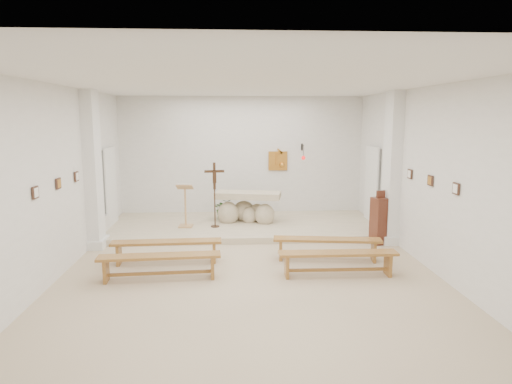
{
  "coord_description": "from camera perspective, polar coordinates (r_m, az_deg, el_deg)",
  "views": [
    {
      "loc": [
        -0.35,
        -8.2,
        2.92
      ],
      "look_at": [
        0.22,
        1.6,
        1.3
      ],
      "focal_mm": 32.0,
      "sensor_mm": 36.0,
      "label": 1
    }
  ],
  "objects": [
    {
      "name": "radiator_right",
      "position": [
        11.84,
        15.43,
        -3.89
      ],
      "size": [
        0.1,
        0.85,
        0.52
      ],
      "primitive_type": "cube",
      "color": "silver",
      "rests_on": "ground"
    },
    {
      "name": "bench_right_second",
      "position": [
        8.63,
        10.19,
        -8.11
      ],
      "size": [
        2.2,
        0.37,
        0.46
      ],
      "rotation": [
        0.0,
        0.0,
        -0.01
      ],
      "color": "#A16A2E",
      "rests_on": "ground"
    },
    {
      "name": "station_frame_left_mid",
      "position": [
        9.04,
        -23.47,
        0.98
      ],
      "size": [
        0.03,
        0.2,
        0.2
      ],
      "primitive_type": "cube",
      "color": "#42291D",
      "rests_on": "wall_left"
    },
    {
      "name": "station_frame_left_rear",
      "position": [
        9.98,
        -21.52,
        1.83
      ],
      "size": [
        0.03,
        0.2,
        0.2
      ],
      "primitive_type": "cube",
      "color": "#42291D",
      "rests_on": "wall_left"
    },
    {
      "name": "wall_back",
      "position": [
        13.25,
        -1.79,
        4.33
      ],
      "size": [
        7.0,
        0.02,
        3.5
      ],
      "primitive_type": "cube",
      "color": "white",
      "rests_on": "ground"
    },
    {
      "name": "wall_left",
      "position": [
        8.86,
        -24.05,
        0.98
      ],
      "size": [
        0.02,
        10.0,
        3.5
      ],
      "primitive_type": "cube",
      "color": "white",
      "rests_on": "ground"
    },
    {
      "name": "crucifix_stand",
      "position": [
        11.49,
        -5.2,
        0.25
      ],
      "size": [
        0.5,
        0.22,
        1.64
      ],
      "rotation": [
        0.0,
        0.0,
        0.12
      ],
      "color": "#3D2513",
      "rests_on": "sanctuary_platform"
    },
    {
      "name": "sanctuary_platform",
      "position": [
        12.05,
        -1.56,
        -4.27
      ],
      "size": [
        6.98,
        3.0,
        0.15
      ],
      "primitive_type": "cube",
      "color": "beige",
      "rests_on": "ground"
    },
    {
      "name": "station_frame_right_mid",
      "position": [
        9.31,
        20.95,
        1.36
      ],
      "size": [
        0.03,
        0.2,
        0.2
      ],
      "primitive_type": "cube",
      "color": "#42291D",
      "rests_on": "wall_right"
    },
    {
      "name": "station_frame_right_front",
      "position": [
        8.41,
        23.72,
        0.39
      ],
      "size": [
        0.03,
        0.2,
        0.2
      ],
      "primitive_type": "cube",
      "color": "#42291D",
      "rests_on": "wall_right"
    },
    {
      "name": "wall_right",
      "position": [
        9.13,
        21.59,
        1.36
      ],
      "size": [
        0.02,
        10.0,
        3.5
      ],
      "primitive_type": "cube",
      "color": "white",
      "rests_on": "ground"
    },
    {
      "name": "bench_left_front",
      "position": [
        9.39,
        -11.09,
        -6.69
      ],
      "size": [
        2.2,
        0.43,
        0.46
      ],
      "rotation": [
        0.0,
        0.0,
        0.04
      ],
      "color": "#A16A2E",
      "rests_on": "ground"
    },
    {
      "name": "radiator_left",
      "position": [
        11.64,
        -18.62,
        -4.27
      ],
      "size": [
        0.1,
        0.85,
        0.52
      ],
      "primitive_type": "cube",
      "color": "silver",
      "rests_on": "ground"
    },
    {
      "name": "station_frame_right_rear",
      "position": [
        10.22,
        18.67,
        2.15
      ],
      "size": [
        0.03,
        0.2,
        0.2
      ],
      "primitive_type": "cube",
      "color": "#42291D",
      "rests_on": "wall_right"
    },
    {
      "name": "station_frame_left_front",
      "position": [
        8.12,
        -25.87,
        -0.06
      ],
      "size": [
        0.03,
        0.2,
        0.2
      ],
      "primitive_type": "cube",
      "color": "#42291D",
      "rests_on": "wall_left"
    },
    {
      "name": "ceiling",
      "position": [
        8.23,
        -0.9,
        13.36
      ],
      "size": [
        7.0,
        10.0,
        0.02
      ],
      "primitive_type": "cube",
      "color": "silver",
      "rests_on": "wall_back"
    },
    {
      "name": "donation_pedestal",
      "position": [
        10.93,
        15.19,
        -3.44
      ],
      "size": [
        0.42,
        0.42,
        1.25
      ],
      "rotation": [
        0.0,
        0.0,
        0.31
      ],
      "color": "#552818",
      "rests_on": "ground"
    },
    {
      "name": "bench_right_front",
      "position": [
        9.51,
        8.87,
        -6.42
      ],
      "size": [
        2.22,
        0.62,
        0.46
      ],
      "rotation": [
        0.0,
        0.0,
        -0.13
      ],
      "color": "#A16A2E",
      "rests_on": "ground"
    },
    {
      "name": "lectern",
      "position": [
        11.66,
        -8.84,
        -1.64
      ],
      "size": [
        0.43,
        0.37,
        1.14
      ],
      "rotation": [
        0.0,
        0.0,
        -0.06
      ],
      "color": "tan",
      "rests_on": "sanctuary_platform"
    },
    {
      "name": "pilaster_right",
      "position": [
        10.92,
        16.64,
        2.85
      ],
      "size": [
        0.26,
        0.55,
        3.5
      ],
      "primitive_type": "cube",
      "color": "white",
      "rests_on": "ground"
    },
    {
      "name": "altar",
      "position": [
        12.14,
        -1.11,
        -2.16
      ],
      "size": [
        1.81,
        0.99,
        0.88
      ],
      "rotation": [
        0.0,
        0.0,
        -0.2
      ],
      "color": "beige",
      "rests_on": "sanctuary_platform"
    },
    {
      "name": "bench_left_second",
      "position": [
        8.5,
        -11.95,
        -8.45
      ],
      "size": [
        2.21,
        0.48,
        0.46
      ],
      "rotation": [
        0.0,
        0.0,
        0.06
      ],
      "color": "#A16A2E",
      "rests_on": "ground"
    },
    {
      "name": "potted_plant",
      "position": [
        12.63,
        -4.18,
        -2.06
      ],
      "size": [
        0.58,
        0.54,
        0.53
      ],
      "primitive_type": "imported",
      "rotation": [
        0.0,
        0.0,
        0.3
      ],
      "color": "#315B24",
      "rests_on": "sanctuary_platform"
    },
    {
      "name": "gold_wall_relief",
      "position": [
        13.3,
        2.75,
        3.91
      ],
      "size": [
        0.55,
        0.04,
        0.55
      ],
      "primitive_type": "cube",
      "color": "#C2802D",
      "rests_on": "wall_back"
    },
    {
      "name": "ground",
      "position": [
        8.71,
        -0.84,
        -10.19
      ],
      "size": [
        7.0,
        10.0,
        0.0
      ],
      "primitive_type": "cube",
      "color": "#C4B08E",
      "rests_on": "ground"
    },
    {
      "name": "pilaster_left",
      "position": [
        10.7,
        -19.7,
        2.57
      ],
      "size": [
        0.26,
        0.55,
        3.5
      ],
      "primitive_type": "cube",
      "color": "white",
      "rests_on": "ground"
    },
    {
      "name": "sanctuary_lamp",
      "position": [
        13.13,
        5.92,
        4.49
      ],
      "size": [
        0.11,
        0.36,
        0.44
      ],
      "color": "black",
      "rests_on": "wall_back"
    }
  ]
}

